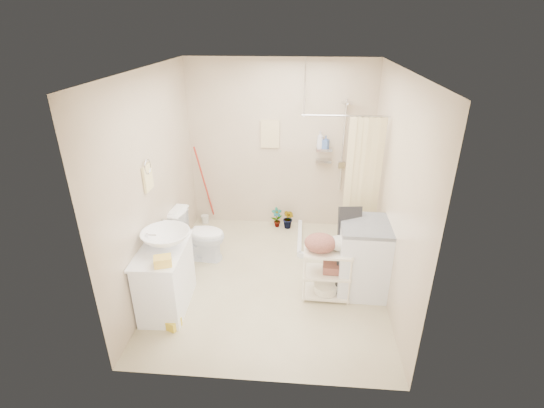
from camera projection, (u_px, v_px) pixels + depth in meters
The scene contains 23 objects.
floor at pixel (271, 279), 5.13m from camera, with size 3.20×3.20×0.00m, color beige.
ceiling at pixel (271, 70), 4.02m from camera, with size 2.80×3.20×0.04m, color silver.
wall_back at pixel (280, 147), 6.02m from camera, with size 2.80×0.04×2.60m, color beige.
wall_front at pixel (254, 264), 3.13m from camera, with size 2.80×0.04×2.60m, color beige.
wall_left at pixel (154, 183), 4.68m from camera, with size 0.04×3.20×2.60m, color beige.
wall_right at pixel (394, 191), 4.47m from camera, with size 0.04×3.20×2.60m, color beige.
vanity at pixel (166, 278), 4.49m from camera, with size 0.50×0.88×0.78m, color white.
sink at pixel (166, 239), 4.34m from camera, with size 0.54×0.54×0.19m, color white.
counter_basket at pixel (163, 261), 4.02m from camera, with size 0.18×0.14×0.10m, color #F7CD4F.
floor_basket at pixel (171, 321), 4.30m from camera, with size 0.28×0.22×0.15m, color yellow.
toilet at pixel (199, 235), 5.44m from camera, with size 0.41×0.72×0.74m, color white.
mop at pixel (202, 185), 6.28m from camera, with size 0.13×0.13×1.34m, color #AD2C21, non-canonical shape.
potted_plant_a at pixel (277, 218), 6.35m from camera, with size 0.17×0.12×0.33m, color brown.
potted_plant_b at pixel (288, 219), 6.30m from camera, with size 0.19×0.15×0.34m, color brown.
hanging_towel at pixel (270, 134), 5.93m from camera, with size 0.28×0.03×0.42m, color beige.
towel_ring at pixel (147, 176), 4.42m from camera, with size 0.04×0.22×0.34m, color #FCE99D, non-canonical shape.
tp_holder at pixel (164, 224), 4.97m from camera, with size 0.08×0.12×0.14m, color silver, non-canonical shape.
shower at pixel (337, 177), 5.56m from camera, with size 1.10×1.10×2.10m, color silver, non-canonical shape.
shampoo_bottle_a at pixel (320, 140), 5.84m from camera, with size 0.10×0.10×0.25m, color silver.
shampoo_bottle_b at pixel (326, 142), 5.84m from camera, with size 0.09×0.09×0.19m, color #425F9F.
washing_machine at pixel (364, 257), 4.76m from camera, with size 0.62×0.64×0.91m, color silver.
laundry_rack at pixel (327, 269), 4.66m from camera, with size 0.56×0.33×0.77m, color #F4E9CE, non-canonical shape.
ironing_board at pixel (349, 250), 4.73m from camera, with size 0.31×0.09×1.10m, color black, non-canonical shape.
Camera 1 is at (0.36, -4.21, 3.06)m, focal length 26.00 mm.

